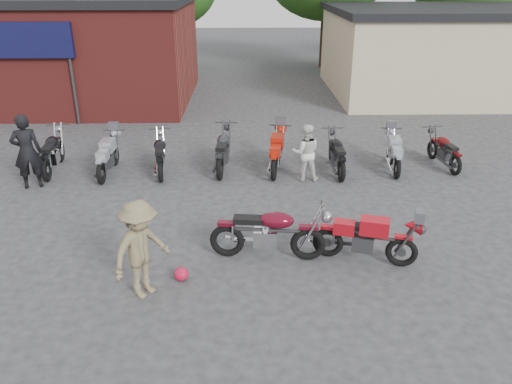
{
  "coord_description": "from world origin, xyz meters",
  "views": [
    {
      "loc": [
        -0.54,
        -8.08,
        5.13
      ],
      "look_at": [
        -0.34,
        1.51,
        0.9
      ],
      "focal_mm": 35.0,
      "sensor_mm": 36.0,
      "label": 1
    }
  ],
  "objects_px": {
    "row_bike_1": "(108,154)",
    "row_bike_2": "(160,153)",
    "person_dark": "(27,152)",
    "person_tan": "(141,250)",
    "row_bike_4": "(277,150)",
    "row_bike_6": "(394,151)",
    "person_light": "(306,153)",
    "row_bike_7": "(444,149)",
    "row_bike_0": "(52,150)",
    "row_bike_5": "(337,152)",
    "helmet": "(181,274)",
    "row_bike_3": "(223,148)",
    "vintage_motorcycle": "(270,229)",
    "sportbike": "(367,236)"
  },
  "relations": [
    {
      "from": "row_bike_0",
      "to": "row_bike_4",
      "type": "relative_size",
      "value": 1.03
    },
    {
      "from": "person_dark",
      "to": "row_bike_2",
      "type": "relative_size",
      "value": 1.0
    },
    {
      "from": "row_bike_3",
      "to": "row_bike_0",
      "type": "bearing_deg",
      "value": 94.82
    },
    {
      "from": "person_tan",
      "to": "row_bike_6",
      "type": "distance_m",
      "value": 8.36
    },
    {
      "from": "row_bike_4",
      "to": "person_dark",
      "type": "bearing_deg",
      "value": 108.8
    },
    {
      "from": "person_light",
      "to": "row_bike_7",
      "type": "height_order",
      "value": "person_light"
    },
    {
      "from": "row_bike_1",
      "to": "row_bike_2",
      "type": "relative_size",
      "value": 0.99
    },
    {
      "from": "helmet",
      "to": "person_tan",
      "type": "xyz_separation_m",
      "value": [
        -0.58,
        -0.41,
        0.76
      ]
    },
    {
      "from": "row_bike_5",
      "to": "row_bike_1",
      "type": "bearing_deg",
      "value": 89.36
    },
    {
      "from": "person_tan",
      "to": "row_bike_2",
      "type": "distance_m",
      "value": 5.86
    },
    {
      "from": "row_bike_5",
      "to": "sportbike",
      "type": "bearing_deg",
      "value": 176.32
    },
    {
      "from": "row_bike_2",
      "to": "row_bike_5",
      "type": "distance_m",
      "value": 4.9
    },
    {
      "from": "person_tan",
      "to": "sportbike",
      "type": "bearing_deg",
      "value": -37.23
    },
    {
      "from": "row_bike_0",
      "to": "row_bike_5",
      "type": "xyz_separation_m",
      "value": [
        7.92,
        -0.23,
        -0.04
      ]
    },
    {
      "from": "row_bike_2",
      "to": "row_bike_6",
      "type": "distance_m",
      "value": 6.53
    },
    {
      "from": "row_bike_1",
      "to": "row_bike_6",
      "type": "bearing_deg",
      "value": -88.21
    },
    {
      "from": "row_bike_4",
      "to": "row_bike_7",
      "type": "xyz_separation_m",
      "value": [
        4.79,
        0.21,
        -0.06
      ]
    },
    {
      "from": "person_dark",
      "to": "row_bike_3",
      "type": "xyz_separation_m",
      "value": [
        4.92,
        1.21,
        -0.36
      ]
    },
    {
      "from": "row_bike_1",
      "to": "row_bike_7",
      "type": "distance_m",
      "value": 9.47
    },
    {
      "from": "row_bike_4",
      "to": "row_bike_2",
      "type": "bearing_deg",
      "value": 100.62
    },
    {
      "from": "person_tan",
      "to": "row_bike_7",
      "type": "relative_size",
      "value": 0.96
    },
    {
      "from": "person_dark",
      "to": "person_tan",
      "type": "height_order",
      "value": "person_dark"
    },
    {
      "from": "row_bike_6",
      "to": "row_bike_7",
      "type": "relative_size",
      "value": 1.02
    },
    {
      "from": "vintage_motorcycle",
      "to": "helmet",
      "type": "xyz_separation_m",
      "value": [
        -1.63,
        -0.74,
        -0.5
      ]
    },
    {
      "from": "row_bike_5",
      "to": "row_bike_6",
      "type": "bearing_deg",
      "value": -86.24
    },
    {
      "from": "row_bike_0",
      "to": "row_bike_2",
      "type": "height_order",
      "value": "row_bike_0"
    },
    {
      "from": "row_bike_4",
      "to": "row_bike_6",
      "type": "bearing_deg",
      "value": -81.24
    },
    {
      "from": "person_light",
      "to": "vintage_motorcycle",
      "type": "bearing_deg",
      "value": 74.76
    },
    {
      "from": "sportbike",
      "to": "row_bike_3",
      "type": "xyz_separation_m",
      "value": [
        -2.93,
        5.03,
        0.06
      ]
    },
    {
      "from": "person_tan",
      "to": "row_bike_1",
      "type": "relative_size",
      "value": 0.91
    },
    {
      "from": "person_tan",
      "to": "row_bike_2",
      "type": "bearing_deg",
      "value": 45.09
    },
    {
      "from": "row_bike_6",
      "to": "row_bike_7",
      "type": "bearing_deg",
      "value": -74.61
    },
    {
      "from": "helmet",
      "to": "row_bike_3",
      "type": "height_order",
      "value": "row_bike_3"
    },
    {
      "from": "row_bike_3",
      "to": "person_light",
      "type": "bearing_deg",
      "value": -106.09
    },
    {
      "from": "row_bike_4",
      "to": "row_bike_7",
      "type": "relative_size",
      "value": 1.11
    },
    {
      "from": "helmet",
      "to": "person_dark",
      "type": "xyz_separation_m",
      "value": [
        -4.37,
        4.39,
        0.85
      ]
    },
    {
      "from": "helmet",
      "to": "row_bike_7",
      "type": "bearing_deg",
      "value": 39.77
    },
    {
      "from": "row_bike_3",
      "to": "vintage_motorcycle",
      "type": "bearing_deg",
      "value": -162.94
    },
    {
      "from": "sportbike",
      "to": "row_bike_2",
      "type": "relative_size",
      "value": 0.98
    },
    {
      "from": "person_light",
      "to": "row_bike_2",
      "type": "distance_m",
      "value": 4.01
    },
    {
      "from": "person_light",
      "to": "person_tan",
      "type": "bearing_deg",
      "value": 57.6
    },
    {
      "from": "vintage_motorcycle",
      "to": "row_bike_0",
      "type": "distance_m",
      "value": 7.58
    },
    {
      "from": "row_bike_1",
      "to": "row_bike_7",
      "type": "height_order",
      "value": "row_bike_1"
    },
    {
      "from": "row_bike_2",
      "to": "row_bike_6",
      "type": "xyz_separation_m",
      "value": [
        6.53,
        0.07,
        -0.02
      ]
    },
    {
      "from": "helmet",
      "to": "person_dark",
      "type": "bearing_deg",
      "value": 134.82
    },
    {
      "from": "person_dark",
      "to": "row_bike_6",
      "type": "relative_size",
      "value": 1.04
    },
    {
      "from": "row_bike_1",
      "to": "row_bike_5",
      "type": "relative_size",
      "value": 0.99
    },
    {
      "from": "row_bike_1",
      "to": "row_bike_4",
      "type": "xyz_separation_m",
      "value": [
        4.67,
        0.18,
        0.03
      ]
    },
    {
      "from": "row_bike_1",
      "to": "row_bike_2",
      "type": "bearing_deg",
      "value": -85.6
    },
    {
      "from": "person_light",
      "to": "person_dark",
      "type": "bearing_deg",
      "value": 3.5
    }
  ]
}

